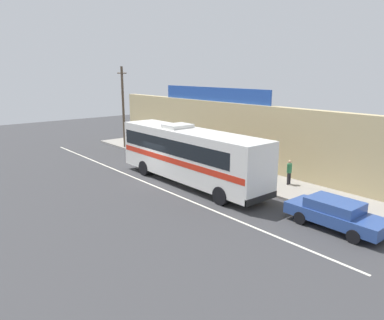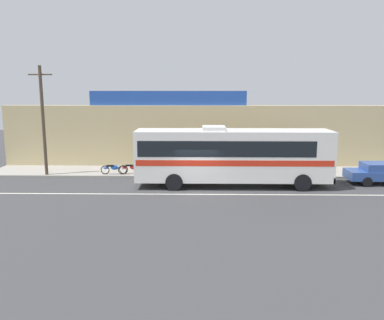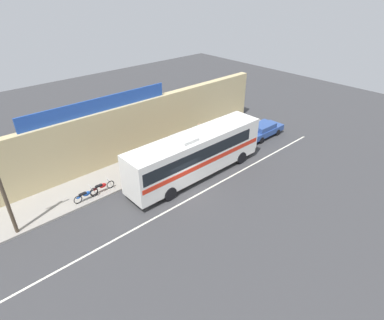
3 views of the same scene
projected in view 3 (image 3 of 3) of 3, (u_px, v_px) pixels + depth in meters
ground_plane at (185, 193)px, 23.52m from camera, size 70.00×70.00×0.00m
sidewalk_slab at (145, 165)px, 26.82m from camera, size 30.00×3.60×0.14m
storefront_facade at (128, 132)px, 27.04m from camera, size 30.00×0.70×4.80m
storefront_billboard at (99, 105)px, 24.25m from camera, size 12.02×0.12×1.10m
road_center_stripe at (193, 197)px, 23.00m from camera, size 30.00×0.14×0.01m
intercity_bus at (196, 153)px, 24.54m from camera, size 12.07×2.60×3.78m
parked_car at (263, 130)px, 31.40m from camera, size 4.56×1.83×1.37m
motorcycle_purple at (102, 187)px, 23.18m from camera, size 1.96×0.56×0.94m
motorcycle_black at (86, 195)px, 22.31m from camera, size 1.84×0.56×0.94m
pedestrian_far_right at (199, 130)px, 30.59m from camera, size 0.30×0.48×1.58m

